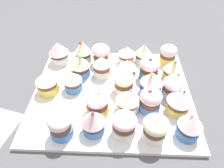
# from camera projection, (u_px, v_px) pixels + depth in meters

# --- Properties ---
(ground_plane) EXTENTS (1.80, 1.80, 0.03)m
(ground_plane) POSITION_uv_depth(u_px,v_px,m) (112.00, 97.00, 0.63)
(ground_plane) COLOR #4C4C51
(baking_tray) EXTENTS (0.46, 0.39, 0.01)m
(baking_tray) POSITION_uv_depth(u_px,v_px,m) (112.00, 93.00, 0.62)
(baking_tray) COLOR silver
(baking_tray) RESTS_ON ground_plane
(cupcake_0) EXTENTS (0.06, 0.06, 0.07)m
(cupcake_0) POSITION_uv_depth(u_px,v_px,m) (168.00, 54.00, 0.69)
(cupcake_0) COLOR #EFC651
(cupcake_0) RESTS_ON baking_tray
(cupcake_1) EXTENTS (0.06, 0.06, 0.07)m
(cupcake_1) POSITION_uv_depth(u_px,v_px,m) (144.00, 53.00, 0.69)
(cupcake_1) COLOR white
(cupcake_1) RESTS_ON baking_tray
(cupcake_2) EXTENTS (0.06, 0.06, 0.07)m
(cupcake_2) POSITION_uv_depth(u_px,v_px,m) (126.00, 54.00, 0.69)
(cupcake_2) COLOR white
(cupcake_2) RESTS_ON baking_tray
(cupcake_3) EXTENTS (0.06, 0.06, 0.07)m
(cupcake_3) POSITION_uv_depth(u_px,v_px,m) (101.00, 54.00, 0.68)
(cupcake_3) COLOR #EFC651
(cupcake_3) RESTS_ON baking_tray
(cupcake_4) EXTENTS (0.06, 0.06, 0.08)m
(cupcake_4) POSITION_uv_depth(u_px,v_px,m) (83.00, 51.00, 0.69)
(cupcake_4) COLOR white
(cupcake_4) RESTS_ON baking_tray
(cupcake_5) EXTENTS (0.07, 0.07, 0.08)m
(cupcake_5) POSITION_uv_depth(u_px,v_px,m) (59.00, 52.00, 0.69)
(cupcake_5) COLOR white
(cupcake_5) RESTS_ON baking_tray
(cupcake_6) EXTENTS (0.05, 0.05, 0.07)m
(cupcake_6) POSITION_uv_depth(u_px,v_px,m) (172.00, 69.00, 0.63)
(cupcake_6) COLOR #EFC651
(cupcake_6) RESTS_ON baking_tray
(cupcake_7) EXTENTS (0.06, 0.06, 0.08)m
(cupcake_7) POSITION_uv_depth(u_px,v_px,m) (149.00, 68.00, 0.63)
(cupcake_7) COLOR #477AC6
(cupcake_7) RESTS_ON baking_tray
(cupcake_8) EXTENTS (0.06, 0.06, 0.07)m
(cupcake_8) POSITION_uv_depth(u_px,v_px,m) (127.00, 68.00, 0.63)
(cupcake_8) COLOR #EFC651
(cupcake_8) RESTS_ON baking_tray
(cupcake_9) EXTENTS (0.06, 0.06, 0.08)m
(cupcake_9) POSITION_uv_depth(u_px,v_px,m) (102.00, 66.00, 0.64)
(cupcake_9) COLOR white
(cupcake_9) RESTS_ON baking_tray
(cupcake_10) EXTENTS (0.06, 0.06, 0.08)m
(cupcake_10) POSITION_uv_depth(u_px,v_px,m) (80.00, 65.00, 0.64)
(cupcake_10) COLOR #477AC6
(cupcake_10) RESTS_ON baking_tray
(cupcake_11) EXTENTS (0.06, 0.06, 0.06)m
(cupcake_11) POSITION_uv_depth(u_px,v_px,m) (173.00, 87.00, 0.58)
(cupcake_11) COLOR white
(cupcake_11) RESTS_ON baking_tray
(cupcake_12) EXTENTS (0.06, 0.06, 0.08)m
(cupcake_12) POSITION_uv_depth(u_px,v_px,m) (151.00, 84.00, 0.58)
(cupcake_12) COLOR #477AC6
(cupcake_12) RESTS_ON baking_tray
(cupcake_13) EXTENTS (0.06, 0.06, 0.07)m
(cupcake_13) POSITION_uv_depth(u_px,v_px,m) (124.00, 82.00, 0.59)
(cupcake_13) COLOR white
(cupcake_13) RESTS_ON baking_tray
(cupcake_14) EXTENTS (0.06, 0.06, 0.07)m
(cupcake_14) POSITION_uv_depth(u_px,v_px,m) (73.00, 81.00, 0.59)
(cupcake_14) COLOR #477AC6
(cupcake_14) RESTS_ON baking_tray
(cupcake_15) EXTENTS (0.06, 0.06, 0.07)m
(cupcake_15) POSITION_uv_depth(u_px,v_px,m) (47.00, 82.00, 0.59)
(cupcake_15) COLOR #EFC651
(cupcake_15) RESTS_ON baking_tray
(cupcake_16) EXTENTS (0.07, 0.07, 0.08)m
(cupcake_16) POSITION_uv_depth(u_px,v_px,m) (179.00, 101.00, 0.53)
(cupcake_16) COLOR #EFC651
(cupcake_16) RESTS_ON baking_tray
(cupcake_17) EXTENTS (0.06, 0.06, 0.08)m
(cupcake_17) POSITION_uv_depth(u_px,v_px,m) (151.00, 100.00, 0.53)
(cupcake_17) COLOR #477AC6
(cupcake_17) RESTS_ON baking_tray
(cupcake_18) EXTENTS (0.06, 0.06, 0.07)m
(cupcake_18) POSITION_uv_depth(u_px,v_px,m) (128.00, 100.00, 0.54)
(cupcake_18) COLOR white
(cupcake_18) RESTS_ON baking_tray
(cupcake_19) EXTENTS (0.06, 0.06, 0.07)m
(cupcake_19) POSITION_uv_depth(u_px,v_px,m) (97.00, 103.00, 0.53)
(cupcake_19) COLOR #EFC651
(cupcake_19) RESTS_ON baking_tray
(cupcake_20) EXTENTS (0.06, 0.06, 0.07)m
(cupcake_20) POSITION_uv_depth(u_px,v_px,m) (190.00, 126.00, 0.48)
(cupcake_20) COLOR #477AC6
(cupcake_20) RESTS_ON baking_tray
(cupcake_21) EXTENTS (0.06, 0.06, 0.07)m
(cupcake_21) POSITION_uv_depth(u_px,v_px,m) (155.00, 128.00, 0.47)
(cupcake_21) COLOR white
(cupcake_21) RESTS_ON baking_tray
(cupcake_22) EXTENTS (0.06, 0.06, 0.07)m
(cupcake_22) POSITION_uv_depth(u_px,v_px,m) (124.00, 125.00, 0.48)
(cupcake_22) COLOR white
(cupcake_22) RESTS_ON baking_tray
(cupcake_23) EXTENTS (0.06, 0.06, 0.08)m
(cupcake_23) POSITION_uv_depth(u_px,v_px,m) (93.00, 121.00, 0.49)
(cupcake_23) COLOR #477AC6
(cupcake_23) RESTS_ON baking_tray
(cupcake_24) EXTENTS (0.06, 0.06, 0.07)m
(cupcake_24) POSITION_uv_depth(u_px,v_px,m) (60.00, 126.00, 0.48)
(cupcake_24) COLOR #477AC6
(cupcake_24) RESTS_ON baking_tray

